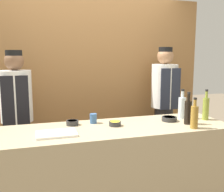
% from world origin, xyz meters
% --- Properties ---
extents(cabinet_wall, '(3.22, 0.18, 2.40)m').
position_xyz_m(cabinet_wall, '(0.00, 1.24, 1.20)').
color(cabinet_wall, olive).
rests_on(cabinet_wall, ground_plane).
extents(counter, '(2.25, 0.70, 0.94)m').
position_xyz_m(counter, '(0.00, 0.00, 0.47)').
color(counter, tan).
rests_on(counter, ground_plane).
extents(sauce_bowl_brown, '(0.16, 0.16, 0.04)m').
position_xyz_m(sauce_bowl_brown, '(0.60, 0.06, 0.97)').
color(sauce_bowl_brown, '#2D2D2D').
rests_on(sauce_bowl_brown, counter).
extents(sauce_bowl_yellow, '(0.12, 0.12, 0.04)m').
position_xyz_m(sauce_bowl_yellow, '(-0.00, 0.04, 0.97)').
color(sauce_bowl_yellow, '#2D2D2D').
rests_on(sauce_bowl_yellow, counter).
extents(sauce_bowl_white, '(0.12, 0.12, 0.05)m').
position_xyz_m(sauce_bowl_white, '(-0.39, 0.19, 0.97)').
color(sauce_bowl_white, '#2D2D2D').
rests_on(sauce_bowl_white, counter).
extents(cutting_board, '(0.34, 0.23, 0.02)m').
position_xyz_m(cutting_board, '(-0.57, -0.09, 0.95)').
color(cutting_board, white).
rests_on(cutting_board, counter).
extents(bottle_clear, '(0.08, 0.08, 0.32)m').
position_xyz_m(bottle_clear, '(0.79, 0.12, 1.07)').
color(bottle_clear, silver).
rests_on(bottle_clear, counter).
extents(bottle_vinegar, '(0.07, 0.07, 0.29)m').
position_xyz_m(bottle_vinegar, '(0.69, -0.26, 1.06)').
color(bottle_vinegar, olive).
rests_on(bottle_vinegar, counter).
extents(bottle_oil, '(0.07, 0.07, 0.33)m').
position_xyz_m(bottle_oil, '(1.00, 0.00, 1.07)').
color(bottle_oil, olive).
rests_on(bottle_oil, counter).
extents(bottle_soy, '(0.07, 0.07, 0.32)m').
position_xyz_m(bottle_soy, '(0.72, -0.10, 1.07)').
color(bottle_soy, black).
rests_on(bottle_soy, counter).
extents(cup_blue, '(0.07, 0.07, 0.10)m').
position_xyz_m(cup_blue, '(-0.18, 0.20, 0.99)').
color(cup_blue, '#386093').
rests_on(cup_blue, counter).
extents(chef_left, '(0.35, 0.35, 1.68)m').
position_xyz_m(chef_left, '(-0.94, 0.81, 0.91)').
color(chef_left, '#28282D').
rests_on(chef_left, ground_plane).
extents(chef_right, '(0.35, 0.35, 1.73)m').
position_xyz_m(chef_right, '(0.94, 0.81, 0.94)').
color(chef_right, '#28282D').
rests_on(chef_right, ground_plane).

